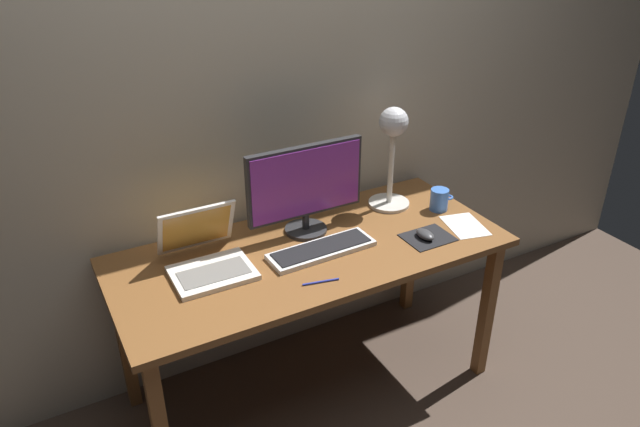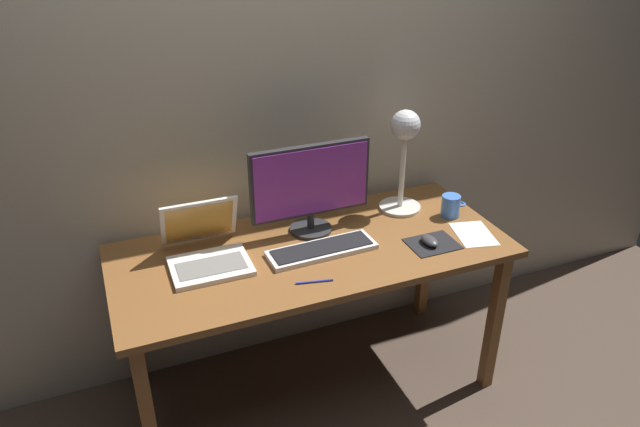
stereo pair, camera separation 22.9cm
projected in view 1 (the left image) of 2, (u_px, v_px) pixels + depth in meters
name	position (u px, v px, depth m)	size (l,w,h in m)	color
ground_plane	(312.00, 385.00, 2.76)	(4.80, 4.80, 0.00)	#47382D
back_wall	(265.00, 88.00, 2.46)	(4.80, 0.06, 2.60)	#B2A893
desk	(311.00, 265.00, 2.45)	(1.60, 0.70, 0.74)	brown
monitor	(305.00, 186.00, 2.44)	(0.51, 0.18, 0.39)	#28282B
keyboard_main	(322.00, 249.00, 2.38)	(0.44, 0.15, 0.03)	silver
laptop	(205.00, 251.00, 2.27)	(0.30, 0.33, 0.23)	silver
desk_lamp	(393.00, 141.00, 2.61)	(0.19, 0.19, 0.47)	beige
mousepad	(428.00, 237.00, 2.49)	(0.20, 0.16, 0.00)	black
mouse	(425.00, 234.00, 2.47)	(0.06, 0.10, 0.03)	#38383A
coffee_mug	(439.00, 200.00, 2.69)	(0.12, 0.08, 0.10)	#3F72CC
paper_sheet_near_mouse	(465.00, 226.00, 2.58)	(0.15, 0.21, 0.00)	white
pen	(321.00, 282.00, 2.20)	(0.01, 0.01, 0.14)	#2633A5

